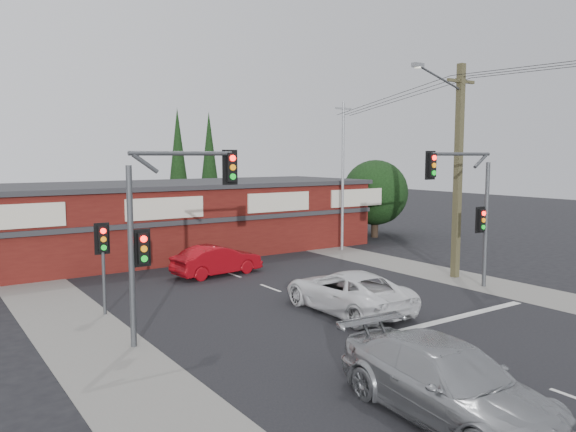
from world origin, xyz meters
TOP-DOWN VIEW (x-y plane):
  - ground at (0.00, 0.00)m, footprint 120.00×120.00m
  - road_strip at (0.00, 5.00)m, footprint 14.00×70.00m
  - verge_left at (-8.50, 5.00)m, footprint 3.00×70.00m
  - verge_right at (8.50, 5.00)m, footprint 3.00×70.00m
  - stop_line at (3.50, -1.50)m, footprint 6.50×0.35m
  - white_suv at (0.40, 1.37)m, footprint 2.65×5.58m
  - silver_suv at (-3.38, -6.47)m, footprint 2.78×5.92m
  - red_sedan at (-0.65, 9.86)m, footprint 4.58×2.03m
  - lane_dashes at (0.00, 4.35)m, footprint 0.12×46.29m
  - shop_building at (-0.99, 16.99)m, footprint 27.30×8.40m
  - tree_cluster at (14.69, 15.44)m, footprint 5.90×5.10m
  - conifer_near at (3.50, 24.00)m, footprint 1.80×1.80m
  - conifer_far at (7.00, 26.00)m, footprint 1.80×1.80m
  - traffic_mast_left at (-6.43, 2.00)m, footprint 3.77×0.27m
  - traffic_mast_right at (6.86, 1.00)m, footprint 3.96×0.27m
  - pedestal_signal at (-7.20, 6.01)m, footprint 0.55×0.27m
  - utility_pole at (8.36, 2.99)m, footprint 4.38×0.59m
  - steel_pole at (9.00, 12.00)m, footprint 1.20×0.16m

SIDE VIEW (x-z plane):
  - ground at x=0.00m, z-range 0.00..0.00m
  - road_strip at x=0.00m, z-range 0.00..0.01m
  - verge_left at x=-8.50m, z-range 0.00..0.02m
  - verge_right at x=8.50m, z-range 0.00..0.02m
  - lane_dashes at x=0.00m, z-range 0.01..0.02m
  - stop_line at x=3.50m, z-range 0.01..0.02m
  - red_sedan at x=-0.65m, z-range 0.00..1.46m
  - white_suv at x=0.40m, z-range 0.00..1.54m
  - silver_suv at x=-3.38m, z-range 0.00..1.67m
  - shop_building at x=-0.99m, z-range 0.02..4.25m
  - pedestal_signal at x=-7.20m, z-range 0.72..4.09m
  - tree_cluster at x=14.69m, z-range 0.15..5.65m
  - traffic_mast_left at x=-6.43m, z-range 0.94..6.92m
  - traffic_mast_right at x=6.86m, z-range 0.96..6.93m
  - steel_pole at x=9.00m, z-range 0.20..9.20m
  - utility_pole at x=8.36m, z-range 0.40..10.40m
  - conifer_near at x=3.50m, z-range 0.85..10.10m
  - conifer_far at x=7.00m, z-range 0.85..10.10m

